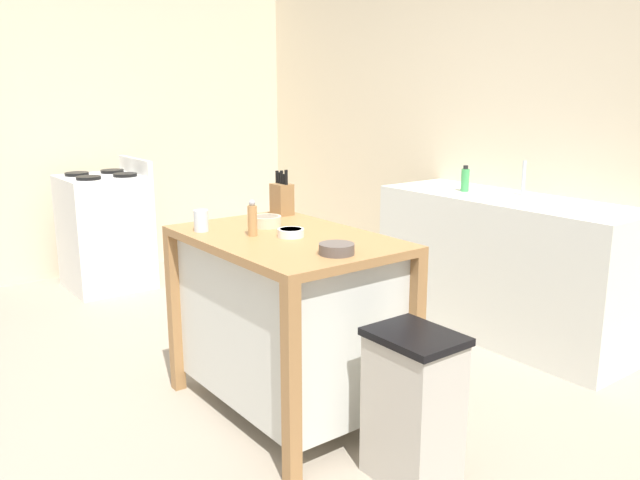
{
  "coord_description": "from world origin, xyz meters",
  "views": [
    {
      "loc": [
        2.57,
        -1.53,
        1.55
      ],
      "look_at": [
        0.13,
        0.33,
        0.83
      ],
      "focal_mm": 36.21,
      "sensor_mm": 36.0,
      "label": 1
    }
  ],
  "objects_px": {
    "kitchen_island": "(287,314)",
    "drinking_cup": "(201,221)",
    "sink_faucet": "(524,178)",
    "knife_block": "(282,198)",
    "bowl_stoneware_deep": "(337,248)",
    "pepper_grinder": "(252,219)",
    "bowl_ceramic_wide": "(291,232)",
    "bottle_dish_soap": "(465,179)",
    "bowl_ceramic_small": "(267,221)",
    "stove": "(106,231)",
    "trash_bin": "(413,407)"
  },
  "relations": [
    {
      "from": "kitchen_island",
      "to": "drinking_cup",
      "type": "distance_m",
      "value": 0.61
    },
    {
      "from": "kitchen_island",
      "to": "sink_faucet",
      "type": "relative_size",
      "value": 5.07
    },
    {
      "from": "knife_block",
      "to": "bowl_stoneware_deep",
      "type": "height_order",
      "value": "knife_block"
    },
    {
      "from": "drinking_cup",
      "to": "pepper_grinder",
      "type": "xyz_separation_m",
      "value": [
        0.24,
        0.14,
        0.03
      ]
    },
    {
      "from": "drinking_cup",
      "to": "bowl_ceramic_wide",
      "type": "bearing_deg",
      "value": 37.57
    },
    {
      "from": "bowl_ceramic_wide",
      "to": "bowl_stoneware_deep",
      "type": "relative_size",
      "value": 0.83
    },
    {
      "from": "sink_faucet",
      "to": "kitchen_island",
      "type": "bearing_deg",
      "value": -89.93
    },
    {
      "from": "bowl_ceramic_wide",
      "to": "bottle_dish_soap",
      "type": "relative_size",
      "value": 0.72
    },
    {
      "from": "bowl_ceramic_small",
      "to": "drinking_cup",
      "type": "bearing_deg",
      "value": -108.13
    },
    {
      "from": "sink_faucet",
      "to": "stove",
      "type": "height_order",
      "value": "sink_faucet"
    },
    {
      "from": "bottle_dish_soap",
      "to": "kitchen_island",
      "type": "bearing_deg",
      "value": -78.73
    },
    {
      "from": "kitchen_island",
      "to": "trash_bin",
      "type": "distance_m",
      "value": 0.82
    },
    {
      "from": "bowl_ceramic_small",
      "to": "bottle_dish_soap",
      "type": "bearing_deg",
      "value": 93.69
    },
    {
      "from": "stove",
      "to": "bowl_ceramic_small",
      "type": "bearing_deg",
      "value": 0.78
    },
    {
      "from": "bowl_stoneware_deep",
      "to": "stove",
      "type": "bearing_deg",
      "value": 179.34
    },
    {
      "from": "bottle_dish_soap",
      "to": "knife_block",
      "type": "bearing_deg",
      "value": -94.56
    },
    {
      "from": "stove",
      "to": "bottle_dish_soap",
      "type": "bearing_deg",
      "value": 36.51
    },
    {
      "from": "bowl_stoneware_deep",
      "to": "knife_block",
      "type": "bearing_deg",
      "value": 160.53
    },
    {
      "from": "drinking_cup",
      "to": "pepper_grinder",
      "type": "distance_m",
      "value": 0.28
    },
    {
      "from": "trash_bin",
      "to": "bowl_ceramic_small",
      "type": "bearing_deg",
      "value": -178.81
    },
    {
      "from": "knife_block",
      "to": "bowl_ceramic_wide",
      "type": "xyz_separation_m",
      "value": [
        0.47,
        -0.27,
        -0.07
      ]
    },
    {
      "from": "bowl_ceramic_wide",
      "to": "stove",
      "type": "distance_m",
      "value": 2.62
    },
    {
      "from": "bowl_ceramic_small",
      "to": "pepper_grinder",
      "type": "distance_m",
      "value": 0.22
    },
    {
      "from": "kitchen_island",
      "to": "bowl_stoneware_deep",
      "type": "xyz_separation_m",
      "value": [
        0.42,
        -0.03,
        0.41
      ]
    },
    {
      "from": "bowl_stoneware_deep",
      "to": "sink_faucet",
      "type": "bearing_deg",
      "value": 102.74
    },
    {
      "from": "bowl_stoneware_deep",
      "to": "drinking_cup",
      "type": "relative_size",
      "value": 1.44
    },
    {
      "from": "bowl_ceramic_small",
      "to": "trash_bin",
      "type": "height_order",
      "value": "bowl_ceramic_small"
    },
    {
      "from": "trash_bin",
      "to": "kitchen_island",
      "type": "bearing_deg",
      "value": -175.85
    },
    {
      "from": "bowl_ceramic_wide",
      "to": "bottle_dish_soap",
      "type": "xyz_separation_m",
      "value": [
        -0.36,
        1.64,
        0.07
      ]
    },
    {
      "from": "bowl_stoneware_deep",
      "to": "bowl_ceramic_small",
      "type": "height_order",
      "value": "bowl_ceramic_small"
    },
    {
      "from": "pepper_grinder",
      "to": "stove",
      "type": "bearing_deg",
      "value": 176.81
    },
    {
      "from": "pepper_grinder",
      "to": "trash_bin",
      "type": "distance_m",
      "value": 1.11
    },
    {
      "from": "stove",
      "to": "pepper_grinder",
      "type": "bearing_deg",
      "value": -3.19
    },
    {
      "from": "knife_block",
      "to": "bottle_dish_soap",
      "type": "xyz_separation_m",
      "value": [
        0.11,
        1.37,
        -0.0
      ]
    },
    {
      "from": "sink_faucet",
      "to": "stove",
      "type": "relative_size",
      "value": 0.22
    },
    {
      "from": "drinking_cup",
      "to": "bottle_dish_soap",
      "type": "height_order",
      "value": "bottle_dish_soap"
    },
    {
      "from": "stove",
      "to": "knife_block",
      "type": "bearing_deg",
      "value": 7.23
    },
    {
      "from": "kitchen_island",
      "to": "knife_block",
      "type": "xyz_separation_m",
      "value": [
        -0.44,
        0.27,
        0.48
      ]
    },
    {
      "from": "bottle_dish_soap",
      "to": "sink_faucet",
      "type": "bearing_deg",
      "value": 27.75
    },
    {
      "from": "drinking_cup",
      "to": "sink_faucet",
      "type": "bearing_deg",
      "value": 81.22
    },
    {
      "from": "kitchen_island",
      "to": "trash_bin",
      "type": "xyz_separation_m",
      "value": [
        0.8,
        0.06,
        -0.18
      ]
    },
    {
      "from": "bottle_dish_soap",
      "to": "stove",
      "type": "distance_m",
      "value": 2.81
    },
    {
      "from": "trash_bin",
      "to": "bottle_dish_soap",
      "type": "relative_size",
      "value": 3.67
    },
    {
      "from": "kitchen_island",
      "to": "bowl_stoneware_deep",
      "type": "bearing_deg",
      "value": -4.0
    },
    {
      "from": "kitchen_island",
      "to": "bottle_dish_soap",
      "type": "bearing_deg",
      "value": 101.27
    },
    {
      "from": "kitchen_island",
      "to": "bowl_ceramic_wide",
      "type": "bearing_deg",
      "value": 6.69
    },
    {
      "from": "pepper_grinder",
      "to": "trash_bin",
      "type": "bearing_deg",
      "value": 12.05
    },
    {
      "from": "drinking_cup",
      "to": "sink_faucet",
      "type": "distance_m",
      "value": 2.12
    },
    {
      "from": "knife_block",
      "to": "pepper_grinder",
      "type": "distance_m",
      "value": 0.53
    },
    {
      "from": "pepper_grinder",
      "to": "bottle_dish_soap",
      "type": "height_order",
      "value": "bottle_dish_soap"
    }
  ]
}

